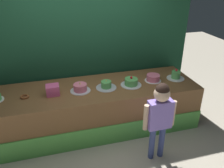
% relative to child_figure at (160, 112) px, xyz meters
% --- Properties ---
extents(ground_plane, '(12.00, 12.00, 0.00)m').
position_rel_child_figure_xyz_m(ground_plane, '(-0.72, 0.46, -0.77)').
color(ground_plane, '#BCB29E').
extents(stage_platform, '(3.46, 1.03, 0.76)m').
position_rel_child_figure_xyz_m(stage_platform, '(-0.72, 0.96, -0.40)').
color(stage_platform, brown).
rests_on(stage_platform, ground_plane).
extents(curtain_backdrop, '(3.89, 0.08, 2.80)m').
position_rel_child_figure_xyz_m(curtain_backdrop, '(-0.72, 1.56, 0.63)').
color(curtain_backdrop, '#19472D').
rests_on(curtain_backdrop, ground_plane).
extents(child_figure, '(0.46, 0.21, 1.20)m').
position_rel_child_figure_xyz_m(child_figure, '(0.00, 0.00, 0.00)').
color(child_figure, '#3F4C8C').
rests_on(child_figure, ground_plane).
extents(pink_box, '(0.20, 0.18, 0.15)m').
position_rel_child_figure_xyz_m(pink_box, '(-1.35, 0.91, 0.06)').
color(pink_box, '#E55994').
rests_on(pink_box, stage_platform).
extents(donut, '(0.13, 0.13, 0.03)m').
position_rel_child_figure_xyz_m(donut, '(-1.77, 0.93, -0.00)').
color(donut, brown).
rests_on(donut, stage_platform).
extents(cake_left, '(0.32, 0.32, 0.17)m').
position_rel_child_figure_xyz_m(cake_left, '(-0.93, 0.91, 0.04)').
color(cake_left, silver).
rests_on(cake_left, stage_platform).
extents(cake_center_left, '(0.33, 0.33, 0.15)m').
position_rel_child_figure_xyz_m(cake_center_left, '(-0.51, 0.91, 0.03)').
color(cake_center_left, silver).
rests_on(cake_center_left, stage_platform).
extents(cake_center_right, '(0.34, 0.34, 0.16)m').
position_rel_child_figure_xyz_m(cake_center_right, '(-0.09, 0.89, 0.04)').
color(cake_center_right, silver).
rests_on(cake_center_right, stage_platform).
extents(cake_right, '(0.28, 0.28, 0.11)m').
position_rel_child_figure_xyz_m(cake_right, '(0.33, 0.95, 0.03)').
color(cake_right, white).
rests_on(cake_right, stage_platform).
extents(cake_far_right, '(0.30, 0.30, 0.18)m').
position_rel_child_figure_xyz_m(cake_far_right, '(0.75, 0.93, 0.04)').
color(cake_far_right, white).
rests_on(cake_far_right, stage_platform).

